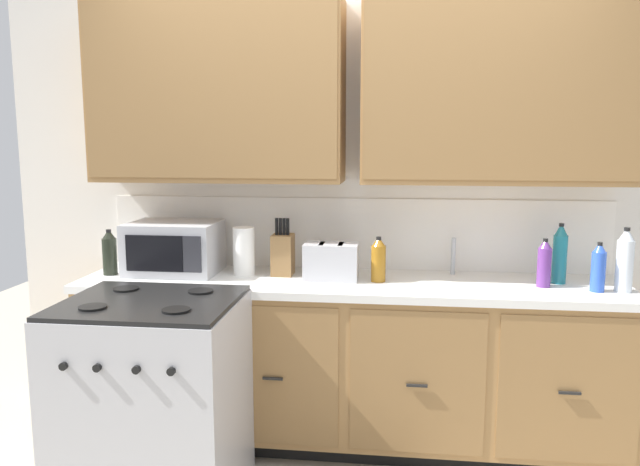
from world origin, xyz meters
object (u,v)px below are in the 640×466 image
stove_range (154,401)px  toaster (331,261)px  bottle_teal (560,254)px  bottle_clear (625,261)px  microwave (174,248)px  bottle_violet (544,263)px  bottle_amber (378,260)px  knife_block (283,254)px  paper_towel_roll (244,251)px  bottle_blue (598,267)px  bottle_dark (110,253)px

stove_range → toaster: 1.11m
bottle_teal → bottle_clear: (0.26, -0.15, 0.00)m
microwave → bottle_teal: bearing=0.1°
bottle_violet → bottle_clear: bearing=-9.3°
bottle_violet → bottle_amber: bearing=179.1°
toaster → knife_block: knife_block is taller
stove_range → bottle_violet: (1.80, 0.60, 0.56)m
paper_towel_roll → bottle_violet: bearing=-2.9°
bottle_blue → bottle_teal: (-0.14, 0.16, 0.03)m
toaster → bottle_clear: bearing=-3.6°
microwave → toaster: (0.87, -0.05, -0.04)m
microwave → toaster: size_ratio=1.71×
microwave → toaster: bearing=-3.5°
paper_towel_roll → bottle_violet: size_ratio=1.07×
microwave → bottle_violet: 1.94m
paper_towel_roll → bottle_clear: (1.90, -0.14, 0.02)m
knife_block → bottle_teal: 1.43m
bottle_teal → paper_towel_roll: bearing=-179.6°
paper_towel_roll → bottle_amber: size_ratio=1.11×
microwave → knife_block: size_ratio=1.55×
bottle_violet → knife_block: bearing=175.3°
paper_towel_roll → bottle_teal: size_ratio=0.84×
bottle_teal → bottle_amber: size_ratio=1.32×
knife_block → bottle_blue: knife_block is taller
toaster → bottle_amber: (0.25, -0.02, 0.02)m
paper_towel_roll → bottle_dark: 0.73m
stove_range → bottle_violet: size_ratio=3.91×
toaster → bottle_dark: (-1.20, -0.03, 0.03)m
stove_range → bottle_amber: 1.28m
bottle_clear → knife_block: bearing=174.3°
microwave → bottle_clear: (2.29, -0.14, 0.01)m
paper_towel_roll → bottle_violet: (1.54, -0.08, -0.01)m
stove_range → microwave: (-0.14, 0.69, 0.58)m
bottle_dark → paper_towel_roll: bearing=6.3°
bottle_blue → knife_block: bearing=173.6°
stove_range → bottle_dark: bottle_dark is taller
bottle_amber → knife_block: bearing=169.5°
toaster → knife_block: size_ratio=0.90×
stove_range → toaster: size_ratio=3.39×
stove_range → bottle_blue: bearing=14.8°
bottle_teal → microwave: bearing=-179.9°
toaster → bottle_dark: bearing=-178.4°
stove_range → bottle_amber: (0.98, 0.62, 0.55)m
bottle_teal → bottle_dark: bottle_teal is taller
knife_block → bottle_blue: bearing=-6.4°
paper_towel_roll → bottle_dark: bearing=-173.7°
bottle_violet → bottle_dark: (-2.27, -0.00, 0.00)m
knife_block → bottle_teal: knife_block is taller
paper_towel_roll → stove_range: bearing=-110.5°
stove_range → bottle_dark: bearing=127.9°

